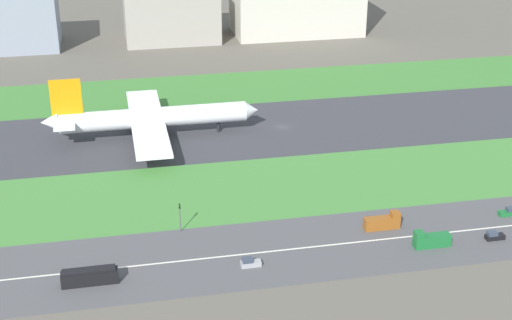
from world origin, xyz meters
name	(u,v)px	position (x,y,z in m)	size (l,w,h in m)	color
ground_plane	(282,127)	(0.00, 0.00, 0.00)	(800.00, 800.00, 0.00)	#5B564C
runway	(282,127)	(0.00, 0.00, 0.05)	(280.00, 46.00, 0.10)	#38383D
grass_median_north	(256,86)	(0.00, 41.00, 0.05)	(280.00, 36.00, 0.10)	#3D7A33
grass_median_south	(318,182)	(0.00, -41.00, 0.05)	(280.00, 36.00, 0.10)	#427F38
highway	(357,242)	(0.00, -73.00, 0.05)	(280.00, 28.00, 0.10)	#4C4C4F
highway_centerline	(357,242)	(0.00, -73.00, 0.11)	(266.00, 0.50, 0.01)	silver
airliner	(148,118)	(-41.48, 0.00, 6.23)	(65.00, 56.00, 19.70)	white
truck_1	(383,222)	(7.90, -68.00, 1.67)	(8.40, 2.50, 4.00)	brown
truck_2	(431,240)	(15.51, -78.00, 1.67)	(8.40, 2.50, 4.00)	#19662D
car_3	(508,212)	(40.07, -68.00, 0.92)	(4.40, 1.80, 2.00)	#19662D
car_2	(494,236)	(31.00, -78.00, 0.92)	(4.40, 1.80, 2.00)	black
bus_1	(90,277)	(-59.35, -78.00, 1.82)	(11.60, 2.50, 3.50)	black
car_0	(250,263)	(-25.81, -78.00, 0.92)	(4.40, 1.80, 2.00)	#99999E
traffic_light	(180,215)	(-38.66, -60.01, 4.29)	(0.36, 0.50, 7.20)	#4C4C51
terminal_building	(12,19)	(-90.00, 114.00, 12.25)	(37.56, 29.77, 24.49)	gray
hangar_building	(170,9)	(-23.17, 114.00, 13.28)	(40.41, 30.28, 26.57)	#9E998E
fuel_tank_west	(189,3)	(-9.55, 159.00, 6.13)	(20.21, 20.21, 12.27)	silver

